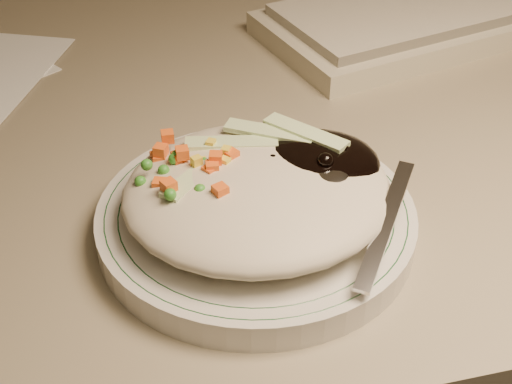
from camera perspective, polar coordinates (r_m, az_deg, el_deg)
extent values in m
cube|color=#80755C|center=(0.71, 2.28, 6.08)|extent=(1.40, 0.70, 0.04)
cylinder|color=beige|center=(0.52, 0.00, -2.27)|extent=(0.23, 0.23, 0.02)
torus|color=#144723|center=(0.52, 0.00, -1.42)|extent=(0.22, 0.22, 0.00)
torus|color=#144723|center=(0.52, 0.00, -1.42)|extent=(0.20, 0.20, 0.00)
ellipsoid|color=#C0B49B|center=(0.50, 0.13, 0.05)|extent=(0.19, 0.18, 0.04)
ellipsoid|color=black|center=(0.52, 4.56, 2.13)|extent=(0.10, 0.09, 0.03)
ellipsoid|color=orange|center=(0.51, -5.32, 0.81)|extent=(0.08, 0.08, 0.02)
sphere|color=black|center=(0.51, 1.34, 2.44)|extent=(0.01, 0.01, 0.01)
sphere|color=black|center=(0.52, 4.25, 3.22)|extent=(0.01, 0.01, 0.01)
sphere|color=black|center=(0.52, 6.92, 3.47)|extent=(0.01, 0.01, 0.01)
sphere|color=black|center=(0.53, 5.71, 3.62)|extent=(0.01, 0.01, 0.01)
sphere|color=black|center=(0.50, 5.56, 2.48)|extent=(0.01, 0.01, 0.01)
sphere|color=black|center=(0.51, 4.21, 2.76)|extent=(0.01, 0.01, 0.01)
sphere|color=black|center=(0.53, 5.03, 3.54)|extent=(0.01, 0.01, 0.01)
cube|color=orange|center=(0.50, -5.92, 3.13)|extent=(0.01, 0.01, 0.01)
cube|color=orange|center=(0.49, -3.69, 0.97)|extent=(0.01, 0.01, 0.01)
cube|color=orange|center=(0.52, -7.63, 3.31)|extent=(0.01, 0.01, 0.01)
cube|color=orange|center=(0.50, -3.24, 2.72)|extent=(0.01, 0.01, 0.01)
cube|color=orange|center=(0.49, -3.51, 1.97)|extent=(0.01, 0.01, 0.01)
cube|color=orange|center=(0.53, -7.85, 2.80)|extent=(0.01, 0.01, 0.01)
cube|color=orange|center=(0.51, -6.20, 2.78)|extent=(0.01, 0.01, 0.01)
cube|color=orange|center=(0.49, -3.69, 1.63)|extent=(0.01, 0.01, 0.01)
cube|color=orange|center=(0.51, -2.00, 2.93)|extent=(0.01, 0.01, 0.01)
cube|color=orange|center=(0.52, -7.09, 4.43)|extent=(0.01, 0.01, 0.01)
cube|color=orange|center=(0.48, -7.00, 0.49)|extent=(0.01, 0.01, 0.01)
cube|color=orange|center=(0.47, -2.87, 0.08)|extent=(0.01, 0.01, 0.01)
cube|color=orange|center=(0.49, -7.71, 0.56)|extent=(0.01, 0.01, 0.01)
cube|color=orange|center=(0.52, -7.70, 2.56)|extent=(0.01, 0.01, 0.01)
sphere|color=#388C28|center=(0.50, -3.74, 2.10)|extent=(0.01, 0.01, 0.01)
sphere|color=#388C28|center=(0.47, -6.88, -0.20)|extent=(0.01, 0.01, 0.01)
sphere|color=#388C28|center=(0.50, -7.39, 1.73)|extent=(0.01, 0.01, 0.01)
sphere|color=#388C28|center=(0.50, -8.74, 2.16)|extent=(0.01, 0.01, 0.01)
sphere|color=#388C28|center=(0.51, -4.17, 2.34)|extent=(0.01, 0.01, 0.01)
sphere|color=#388C28|center=(0.49, -2.73, 0.03)|extent=(0.01, 0.01, 0.01)
sphere|color=#388C28|center=(0.50, -5.34, 1.29)|extent=(0.01, 0.01, 0.01)
sphere|color=#388C28|center=(0.49, -5.77, -0.15)|extent=(0.01, 0.01, 0.01)
sphere|color=#388C28|center=(0.50, -9.23, 0.83)|extent=(0.01, 0.01, 0.01)
sphere|color=#388C28|center=(0.51, -6.35, 2.91)|extent=(0.01, 0.01, 0.01)
sphere|color=#388C28|center=(0.51, -6.57, 2.66)|extent=(0.01, 0.01, 0.01)
sphere|color=#388C28|center=(0.49, -7.07, 0.60)|extent=(0.01, 0.01, 0.01)
sphere|color=#388C28|center=(0.48, -4.50, 0.17)|extent=(0.01, 0.01, 0.01)
sphere|color=#388C28|center=(0.53, -1.97, 3.56)|extent=(0.01, 0.01, 0.01)
cube|color=yellow|center=(0.51, -4.31, 2.32)|extent=(0.01, 0.01, 0.01)
cube|color=yellow|center=(0.50, -2.50, 2.39)|extent=(0.01, 0.01, 0.01)
cube|color=yellow|center=(0.51, -5.57, 2.32)|extent=(0.01, 0.01, 0.01)
cube|color=yellow|center=(0.50, -4.78, 2.47)|extent=(0.01, 0.01, 0.01)
cube|color=yellow|center=(0.50, -5.28, 1.16)|extent=(0.01, 0.01, 0.01)
cube|color=yellow|center=(0.51, -2.41, 3.24)|extent=(0.01, 0.01, 0.01)
cube|color=yellow|center=(0.52, -3.63, 3.83)|extent=(0.01, 0.01, 0.01)
cube|color=yellow|center=(0.50, -4.20, 1.23)|extent=(0.01, 0.01, 0.01)
cube|color=#B2D18C|center=(0.52, -1.97, 3.93)|extent=(0.07, 0.03, 0.00)
cube|color=#B2D18C|center=(0.53, 1.08, 4.81)|extent=(0.07, 0.05, 0.00)
cube|color=#B2D18C|center=(0.49, -4.64, 1.44)|extent=(0.06, 0.06, 0.00)
cube|color=#B2D18C|center=(0.53, 4.00, 4.76)|extent=(0.05, 0.06, 0.00)
ellipsoid|color=silver|center=(0.50, 5.68, 1.53)|extent=(0.06, 0.06, 0.01)
cube|color=silver|center=(0.48, 10.33, -2.48)|extent=(0.08, 0.10, 0.03)
cube|color=#BDB69B|center=(0.90, 16.71, 13.81)|extent=(0.53, 0.29, 0.02)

